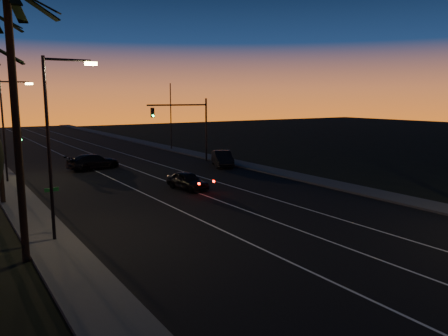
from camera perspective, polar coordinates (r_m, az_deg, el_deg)
road at (r=36.08m, az=-7.26°, el=-2.19°), size 20.00×170.00×0.01m
sidewalk_left at (r=32.96m, az=-25.14°, el=-3.95°), size 2.40×170.00×0.16m
sidewalk_right at (r=42.03m, az=6.64°, el=-0.46°), size 2.40×170.00×0.16m
lane_stripe_left at (r=34.93m, az=-11.70°, el=-2.67°), size 0.12×160.00×0.01m
lane_stripe_mid at (r=36.29m, az=-6.55°, el=-2.09°), size 0.12×160.00×0.01m
lane_stripe_right at (r=37.94m, az=-1.80°, el=-1.54°), size 0.12×160.00×0.01m
palm_near at (r=20.13m, az=-25.73°, el=8.29°), size 4.25×4.16×11.53m
streetlight_left_near at (r=22.48m, az=-21.27°, el=4.09°), size 2.55×0.26×9.00m
streetlight_left_far at (r=40.27m, az=-26.47°, el=5.36°), size 2.55×0.26×8.50m
street_sign at (r=24.00m, az=-21.48°, el=-4.51°), size 0.70×0.06×2.60m
signal_mast at (r=47.58m, az=-4.82°, el=6.39°), size 7.10×0.41×7.00m
signal_post at (r=42.54m, az=-24.99°, el=2.68°), size 0.28×0.37×4.20m
far_pole_right at (r=60.03m, az=-6.96°, el=6.66°), size 0.14×0.14×9.00m
lead_car at (r=34.00m, az=-4.80°, el=-1.66°), size 2.15×4.66×1.37m
right_car at (r=45.33m, az=-0.21°, el=1.24°), size 3.47×5.14×1.60m
cross_car at (r=45.23m, az=-16.68°, el=0.80°), size 5.73×3.52×1.55m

